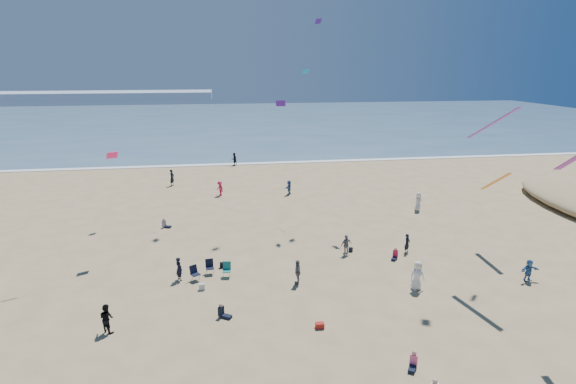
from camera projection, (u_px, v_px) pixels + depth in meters
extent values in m
plane|color=tan|center=(270.00, 379.00, 19.99)|extent=(220.00, 220.00, 0.00)
cube|color=#476B84|center=(228.00, 121.00, 110.35)|extent=(220.00, 100.00, 0.06)
cube|color=white|center=(235.00, 164.00, 62.78)|extent=(220.00, 1.20, 0.08)
cube|color=#7A8EA8|center=(67.00, 96.00, 172.76)|extent=(110.00, 20.00, 3.20)
imported|color=#38659B|center=(529.00, 270.00, 28.87)|extent=(1.38, 0.56, 1.45)
imported|color=#BD1B3D|center=(220.00, 188.00, 47.68)|extent=(1.05, 1.16, 1.56)
imported|color=#355993|center=(289.00, 187.00, 48.13)|extent=(1.07, 1.48, 1.55)
imported|color=black|center=(179.00, 269.00, 28.93)|extent=(0.64, 0.69, 1.58)
imported|color=black|center=(172.00, 178.00, 51.54)|extent=(0.70, 0.82, 1.90)
imported|color=slate|center=(298.00, 272.00, 28.41)|extent=(0.56, 1.02, 1.64)
imported|color=black|center=(234.00, 159.00, 62.01)|extent=(1.06, 1.01, 1.73)
imported|color=silver|center=(418.00, 202.00, 42.69)|extent=(0.64, 0.92, 1.79)
imported|color=black|center=(407.00, 243.00, 33.18)|extent=(0.64, 0.61, 1.46)
imported|color=slate|center=(346.00, 245.00, 32.86)|extent=(0.97, 0.64, 1.52)
imported|color=silver|center=(417.00, 275.00, 27.72)|extent=(0.94, 0.64, 1.86)
imported|color=black|center=(107.00, 318.00, 23.30)|extent=(0.98, 0.94, 1.58)
cube|color=silver|center=(202.00, 287.00, 27.83)|extent=(0.35, 0.20, 0.40)
cube|color=black|center=(222.00, 265.00, 30.85)|extent=(0.30, 0.22, 0.38)
cube|color=#A72117|center=(320.00, 325.00, 23.79)|extent=(0.45, 0.30, 0.30)
cube|color=black|center=(351.00, 249.00, 33.51)|extent=(0.28, 0.18, 0.34)
cube|color=#24BDD4|center=(306.00, 71.00, 42.77)|extent=(0.63, 0.61, 0.40)
cube|color=#69228D|center=(281.00, 103.00, 36.33)|extent=(0.80, 0.29, 0.45)
cube|color=#E32069|center=(112.00, 155.00, 31.52)|extent=(0.84, 0.67, 0.51)
cube|color=#581E8A|center=(318.00, 21.00, 41.23)|extent=(0.52, 0.84, 0.48)
cube|color=purple|center=(493.00, 123.00, 27.38)|extent=(0.35, 3.14, 2.21)
cube|color=orange|center=(496.00, 181.00, 32.63)|extent=(0.35, 2.64, 1.87)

